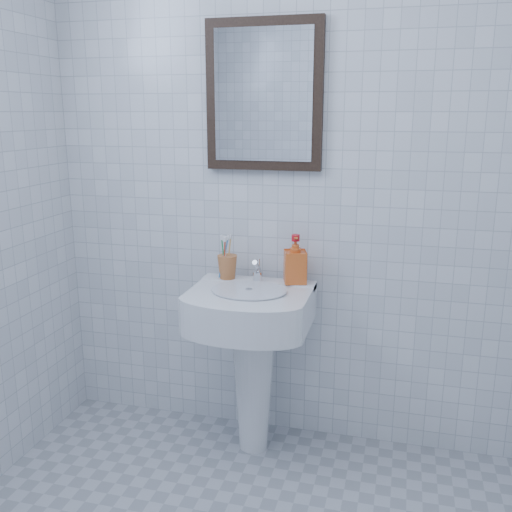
# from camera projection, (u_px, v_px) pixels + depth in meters

# --- Properties ---
(wall_back) EXTENTS (2.20, 0.02, 2.50)m
(wall_back) POSITION_uv_depth(u_px,v_px,m) (294.00, 168.00, 2.45)
(wall_back) COLOR silver
(wall_back) RESTS_ON ground
(washbasin) EXTENTS (0.50, 0.37, 0.77)m
(washbasin) POSITION_uv_depth(u_px,v_px,m) (252.00, 342.00, 2.46)
(washbasin) COLOR white
(washbasin) RESTS_ON ground
(faucet) EXTENTS (0.04, 0.09, 0.11)m
(faucet) POSITION_uv_depth(u_px,v_px,m) (257.00, 272.00, 2.47)
(faucet) COLOR silver
(faucet) RESTS_ON washbasin
(toothbrush_cup) EXTENTS (0.09, 0.09, 0.10)m
(toothbrush_cup) POSITION_uv_depth(u_px,v_px,m) (227.00, 267.00, 2.51)
(toothbrush_cup) COLOR #B56633
(toothbrush_cup) RESTS_ON washbasin
(soap_dispenser) EXTENTS (0.12, 0.12, 0.21)m
(soap_dispenser) POSITION_uv_depth(u_px,v_px,m) (295.00, 259.00, 2.44)
(soap_dispenser) COLOR red
(soap_dispenser) RESTS_ON washbasin
(wall_mirror) EXTENTS (0.50, 0.04, 0.62)m
(wall_mirror) POSITION_uv_depth(u_px,v_px,m) (264.00, 95.00, 2.39)
(wall_mirror) COLOR black
(wall_mirror) RESTS_ON wall_back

